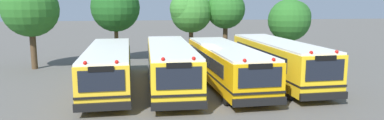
# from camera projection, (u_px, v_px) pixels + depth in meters

# --- Properties ---
(ground_plane) EXTENTS (160.00, 160.00, 0.00)m
(ground_plane) POSITION_uv_depth(u_px,v_px,m) (196.00, 86.00, 21.09)
(ground_plane) COLOR #595651
(school_bus_0) EXTENTS (2.71, 11.16, 2.55)m
(school_bus_0) POSITION_uv_depth(u_px,v_px,m) (109.00, 66.00, 20.21)
(school_bus_0) COLOR yellow
(school_bus_0) RESTS_ON ground_plane
(school_bus_1) EXTENTS (2.76, 11.35, 2.69)m
(school_bus_1) POSITION_uv_depth(u_px,v_px,m) (170.00, 64.00, 20.48)
(school_bus_1) COLOR yellow
(school_bus_1) RESTS_ON ground_plane
(school_bus_2) EXTENTS (2.88, 11.58, 2.53)m
(school_bus_2) POSITION_uv_depth(u_px,v_px,m) (225.00, 63.00, 21.15)
(school_bus_2) COLOR #EAA80C
(school_bus_2) RESTS_ON ground_plane
(school_bus_3) EXTENTS (2.74, 10.93, 2.75)m
(school_bus_3) POSITION_uv_depth(u_px,v_px,m) (278.00, 60.00, 21.77)
(school_bus_3) COLOR yellow
(school_bus_3) RESTS_ON ground_plane
(tree_0) EXTENTS (4.14, 4.14, 6.62)m
(tree_0) POSITION_uv_depth(u_px,v_px,m) (30.00, 9.00, 25.75)
(tree_0) COLOR #4C3823
(tree_0) RESTS_ON ground_plane
(tree_1) EXTENTS (4.10, 4.10, 6.69)m
(tree_1) POSITION_uv_depth(u_px,v_px,m) (115.00, 7.00, 28.94)
(tree_1) COLOR #4C3823
(tree_1) RESTS_ON ground_plane
(tree_2) EXTENTS (3.70, 3.61, 6.04)m
(tree_2) POSITION_uv_depth(u_px,v_px,m) (189.00, 11.00, 29.78)
(tree_2) COLOR #4C3823
(tree_2) RESTS_ON ground_plane
(tree_3) EXTENTS (3.41, 3.41, 6.15)m
(tree_3) POSITION_uv_depth(u_px,v_px,m) (226.00, 10.00, 30.24)
(tree_3) COLOR #4C3823
(tree_3) RESTS_ON ground_plane
(tree_4) EXTENTS (4.02, 3.80, 5.37)m
(tree_4) POSITION_uv_depth(u_px,v_px,m) (291.00, 19.00, 31.10)
(tree_4) COLOR #4C3823
(tree_4) RESTS_ON ground_plane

